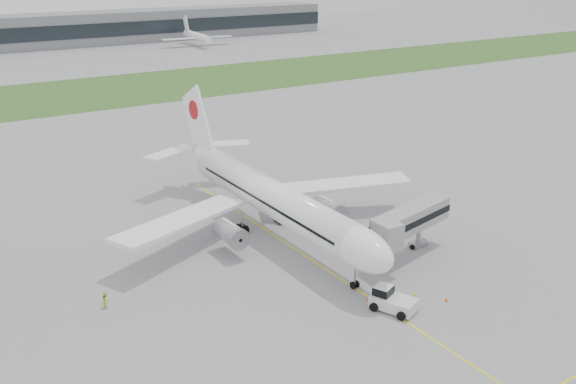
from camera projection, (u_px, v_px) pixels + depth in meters
ground at (287, 244)px, 88.94m from camera, size 600.00×600.00×0.00m
apron_markings at (308, 257)px, 85.00m from camera, size 70.00×70.00×0.04m
grass_strip at (61, 96)px, 183.61m from camera, size 600.00×50.00×0.02m
airliner at (269, 195)px, 90.83m from camera, size 48.13×53.95×17.88m
pushback_tug at (391, 300)px, 72.17m from camera, size 4.83×5.73×2.57m
jet_bridge at (408, 221)px, 83.39m from camera, size 14.64×7.11×6.87m
safety_cone_left at (368, 298)px, 74.33m from camera, size 0.41×0.41×0.56m
safety_cone_right at (446, 300)px, 74.00m from camera, size 0.39×0.39×0.54m
ground_crew_near at (413, 299)px, 72.81m from camera, size 0.76×0.65×1.77m
ground_crew_far at (106, 300)px, 72.61m from camera, size 1.01×1.11×1.86m
distant_aircraft_right at (198, 46)px, 285.67m from camera, size 34.28×30.91×12.15m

